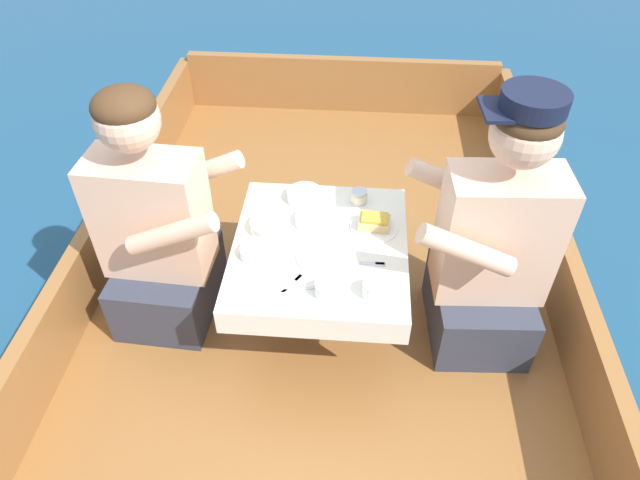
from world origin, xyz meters
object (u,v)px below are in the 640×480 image
at_px(person_port, 157,232).
at_px(tin_can, 359,197).
at_px(person_starboard, 492,249).
at_px(coffee_cup_port, 327,289).
at_px(coffee_cup_starboard, 375,289).
at_px(sandwich, 374,222).

relative_size(person_port, tin_can, 15.15).
distance_m(person_starboard, coffee_cup_port, 0.63).
relative_size(coffee_cup_starboard, tin_can, 1.60).
bearing_deg(coffee_cup_port, coffee_cup_starboard, 3.56).
xyz_separation_m(sandwich, tin_can, (-0.06, 0.16, -0.00)).
distance_m(person_port, coffee_cup_starboard, 0.87).
distance_m(person_port, sandwich, 0.83).
xyz_separation_m(person_starboard, tin_can, (-0.49, 0.26, 0.01)).
height_order(person_starboard, tin_can, person_starboard).
bearing_deg(person_starboard, sandwich, -17.33).
relative_size(sandwich, tin_can, 1.86).
relative_size(person_port, coffee_cup_port, 9.53).
bearing_deg(coffee_cup_starboard, tin_can, 97.40).
bearing_deg(coffee_cup_starboard, coffee_cup_port, -176.44).
height_order(person_port, person_starboard, person_starboard).
height_order(person_port, sandwich, person_port).
xyz_separation_m(person_port, tin_can, (0.76, 0.24, 0.03)).
height_order(coffee_cup_starboard, tin_can, coffee_cup_starboard).
xyz_separation_m(coffee_cup_starboard, tin_can, (-0.07, 0.50, -0.00)).
relative_size(coffee_cup_port, coffee_cup_starboard, 0.99).
bearing_deg(sandwich, coffee_cup_starboard, -89.43).
relative_size(coffee_cup_port, tin_can, 1.59).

